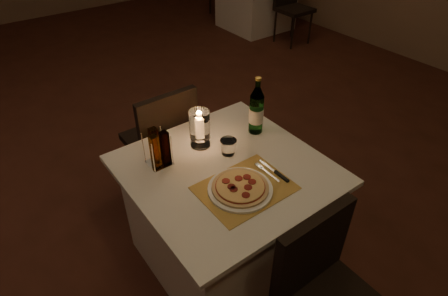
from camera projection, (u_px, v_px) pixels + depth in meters
floor at (150, 209)px, 2.76m from camera, size 8.00×10.00×0.02m
main_table at (226, 216)px, 2.20m from camera, size 1.00×1.00×0.74m
chair_near at (324, 286)px, 1.63m from camera, size 0.42×0.42×0.90m
chair_far at (163, 135)px, 2.55m from camera, size 0.42×0.42×0.90m
placemat at (245, 188)px, 1.85m from camera, size 0.45×0.34×0.00m
plate at (240, 189)px, 1.83m from camera, size 0.32×0.32×0.01m
pizza at (240, 187)px, 1.82m from camera, size 0.28×0.28×0.02m
fork at (265, 171)px, 1.95m from camera, size 0.02×0.18×0.00m
knife at (278, 174)px, 1.92m from camera, size 0.02×0.22×0.01m
tumbler at (228, 147)px, 2.05m from camera, size 0.09×0.09×0.09m
water_bottle at (256, 111)px, 2.16m from camera, size 0.08×0.08×0.35m
hurricane_candle at (200, 126)px, 2.06m from camera, size 0.12×0.12×0.22m
cruet_caddy at (158, 149)px, 1.94m from camera, size 0.12×0.12×0.21m
neighbor_table_right at (256, 2)px, 5.63m from camera, size 1.00×1.00×0.74m
neighbor_chair_ra at (291, 1)px, 5.06m from camera, size 0.42×0.42×0.90m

